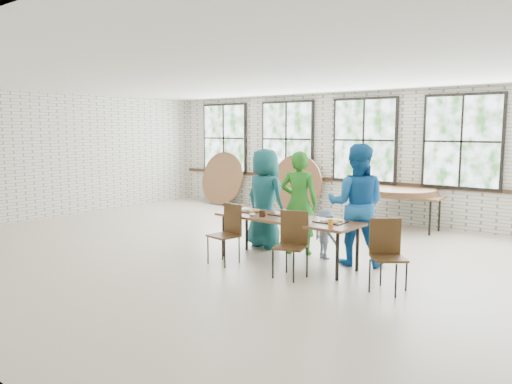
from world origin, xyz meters
The scene contains 13 objects.
room centered at (0.00, 4.44, 1.83)m, with size 12.00×12.00×12.00m.
dining_table centered at (0.87, 0.10, 0.69)m, with size 2.41×0.83×0.74m.
chair_near_left centered at (0.11, -0.45, 0.56)m, with size 0.48×0.47×0.95m.
chair_near_right centered at (1.33, -0.42, 0.56)m, with size 0.52×0.51×0.95m.
chair_spare centered at (2.65, -0.14, 0.56)m, with size 0.58×0.58×0.95m.
adult_teal centered at (-0.07, 0.75, 0.89)m, with size 0.87×0.57×1.79m, color #1C6A69.
adult_green centered at (0.66, 0.75, 0.88)m, with size 0.64×0.42×1.77m, color #267D21.
toddler centered at (1.19, 0.75, 0.41)m, with size 0.54×0.31×0.83m, color #162747.
adult_blue centered at (1.74, 0.75, 0.95)m, with size 0.93×0.72×1.91m, color #1964B4.
storage_table centered at (1.12, 3.89, 0.69)m, with size 1.85×0.87×0.74m.
tabletop_clutter centered at (0.93, 0.06, 0.77)m, with size 2.02×0.66×0.11m.
round_tops_stacked centered at (1.12, 3.89, 0.80)m, with size 1.50×1.50×0.13m.
round_tops_leaning centered at (-3.01, 4.21, 0.73)m, with size 4.12×0.48×1.49m.
Camera 1 is at (5.33, -6.25, 2.12)m, focal length 35.00 mm.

